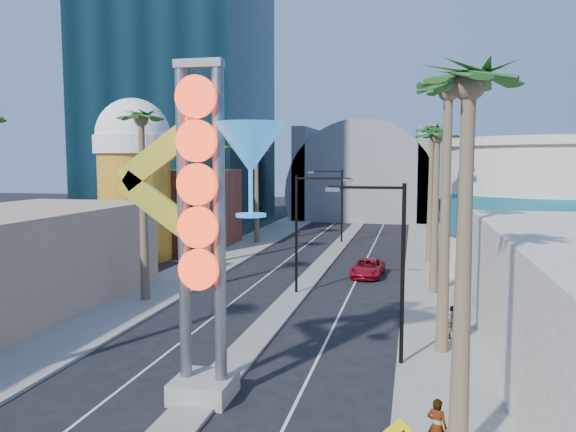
{
  "coord_description": "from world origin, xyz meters",
  "views": [
    {
      "loc": [
        7.6,
        -16.25,
        8.94
      ],
      "look_at": [
        -0.25,
        18.58,
        5.43
      ],
      "focal_mm": 35.0,
      "sensor_mm": 36.0,
      "label": 1
    }
  ],
  "objects_px": {
    "neon_sign": "(222,206)",
    "pedestrian_b": "(452,322)",
    "pedestrian_a": "(437,426)",
    "red_pickup": "(368,268)"
  },
  "relations": [
    {
      "from": "neon_sign",
      "to": "pedestrian_a",
      "type": "relative_size",
      "value": 7.31
    },
    {
      "from": "neon_sign",
      "to": "pedestrian_a",
      "type": "height_order",
      "value": "neon_sign"
    },
    {
      "from": "red_pickup",
      "to": "pedestrian_b",
      "type": "xyz_separation_m",
      "value": [
        5.35,
        -14.86,
        0.3
      ]
    },
    {
      "from": "red_pickup",
      "to": "pedestrian_b",
      "type": "height_order",
      "value": "pedestrian_b"
    },
    {
      "from": "pedestrian_a",
      "to": "red_pickup",
      "type": "bearing_deg",
      "value": -58.5
    },
    {
      "from": "pedestrian_a",
      "to": "pedestrian_b",
      "type": "bearing_deg",
      "value": -73.24
    },
    {
      "from": "pedestrian_a",
      "to": "pedestrian_b",
      "type": "height_order",
      "value": "pedestrian_a"
    },
    {
      "from": "pedestrian_a",
      "to": "neon_sign",
      "type": "bearing_deg",
      "value": 4.23
    },
    {
      "from": "neon_sign",
      "to": "pedestrian_b",
      "type": "relative_size",
      "value": 7.56
    },
    {
      "from": "neon_sign",
      "to": "pedestrian_b",
      "type": "height_order",
      "value": "neon_sign"
    }
  ]
}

